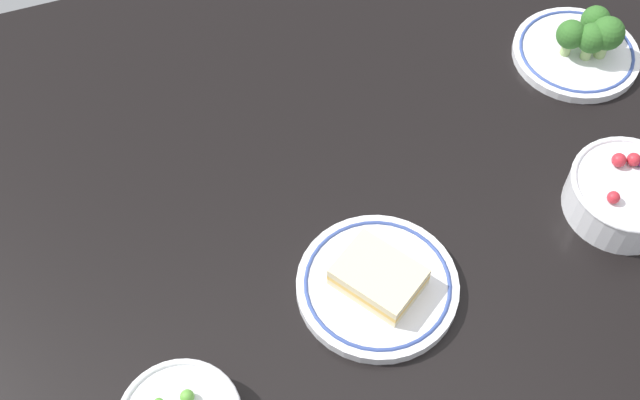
% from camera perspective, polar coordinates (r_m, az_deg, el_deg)
% --- Properties ---
extents(dining_table, '(1.49, 1.03, 0.04)m').
position_cam_1_polar(dining_table, '(1.09, 0.00, -1.18)').
color(dining_table, black).
rests_on(dining_table, ground).
extents(bowl_berries, '(0.15, 0.15, 0.08)m').
position_cam_1_polar(bowl_berries, '(1.12, 20.45, 0.42)').
color(bowl_berries, silver).
rests_on(bowl_berries, dining_table).
extents(plate_sandwich, '(0.20, 0.20, 0.05)m').
position_cam_1_polar(plate_sandwich, '(1.00, 4.03, -5.82)').
color(plate_sandwich, silver).
rests_on(plate_sandwich, dining_table).
extents(plate_broccoli, '(0.19, 0.19, 0.08)m').
position_cam_1_polar(plate_broccoli, '(1.29, 17.78, 10.21)').
color(plate_broccoli, silver).
rests_on(plate_broccoli, dining_table).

